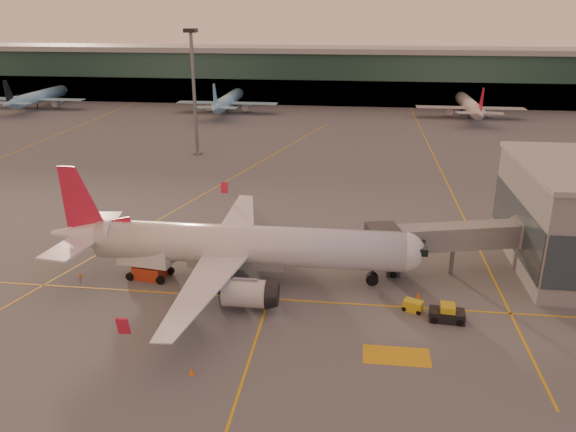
# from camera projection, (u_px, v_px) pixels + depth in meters

# --- Properties ---
(ground) EXTENTS (600.00, 600.00, 0.00)m
(ground) POSITION_uv_depth(u_px,v_px,m) (212.00, 320.00, 56.10)
(ground) COLOR #4C4F54
(ground) RESTS_ON ground
(taxi_markings) EXTENTS (100.12, 173.00, 0.01)m
(taxi_markings) POSITION_uv_depth(u_px,v_px,m) (234.00, 186.00, 98.35)
(taxi_markings) COLOR gold
(taxi_markings) RESTS_ON ground
(terminal) EXTENTS (400.00, 20.00, 17.60)m
(terminal) POSITION_uv_depth(u_px,v_px,m) (318.00, 75.00, 185.02)
(terminal) COLOR #19382D
(terminal) RESTS_ON ground
(mast_west_near) EXTENTS (2.40, 2.40, 25.60)m
(mast_west_near) POSITION_uv_depth(u_px,v_px,m) (194.00, 84.00, 114.68)
(mast_west_near) COLOR slate
(mast_west_near) RESTS_ON ground
(distant_aircraft_row) EXTENTS (225.00, 34.00, 13.00)m
(distant_aircraft_row) POSITION_uv_depth(u_px,v_px,m) (137.00, 110.00, 172.14)
(distant_aircraft_row) COLOR #85BFDF
(distant_aircraft_row) RESTS_ON ground
(main_airplane) EXTENTS (42.68, 38.34, 12.91)m
(main_airplane) POSITION_uv_depth(u_px,v_px,m) (236.00, 246.00, 62.96)
(main_airplane) COLOR silver
(main_airplane) RESTS_ON ground
(jet_bridge) EXTENTS (21.29, 8.26, 6.23)m
(jet_bridge) POSITION_uv_depth(u_px,v_px,m) (465.00, 239.00, 64.70)
(jet_bridge) COLOR slate
(jet_bridge) RESTS_ON ground
(catering_truck) EXTENTS (6.44, 3.54, 4.76)m
(catering_truck) POSITION_uv_depth(u_px,v_px,m) (147.00, 256.00, 64.13)
(catering_truck) COLOR #A23117
(catering_truck) RESTS_ON ground
(gpu_cart) EXTENTS (2.26, 1.86, 1.15)m
(gpu_cart) POSITION_uv_depth(u_px,v_px,m) (413.00, 306.00, 57.60)
(gpu_cart) COLOR gold
(gpu_cart) RESTS_ON ground
(pushback_tug) EXTENTS (3.57, 2.13, 1.77)m
(pushback_tug) POSITION_uv_depth(u_px,v_px,m) (447.00, 314.00, 55.77)
(pushback_tug) COLOR black
(pushback_tug) RESTS_ON ground
(cone_nose) EXTENTS (0.49, 0.49, 0.63)m
(cone_nose) POSITION_uv_depth(u_px,v_px,m) (418.00, 295.00, 60.39)
(cone_nose) COLOR orange
(cone_nose) RESTS_ON ground
(cone_tail) EXTENTS (0.39, 0.39, 0.49)m
(cone_tail) POSITION_uv_depth(u_px,v_px,m) (80.00, 275.00, 65.11)
(cone_tail) COLOR orange
(cone_tail) RESTS_ON ground
(cone_wing_right) EXTENTS (0.47, 0.47, 0.60)m
(cone_wing_right) POSITION_uv_depth(u_px,v_px,m) (192.00, 371.00, 47.71)
(cone_wing_right) COLOR orange
(cone_wing_right) RESTS_ON ground
(cone_wing_left) EXTENTS (0.41, 0.41, 0.52)m
(cone_wing_left) POSITION_uv_depth(u_px,v_px,m) (250.00, 221.00, 81.37)
(cone_wing_left) COLOR orange
(cone_wing_left) RESTS_ON ground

